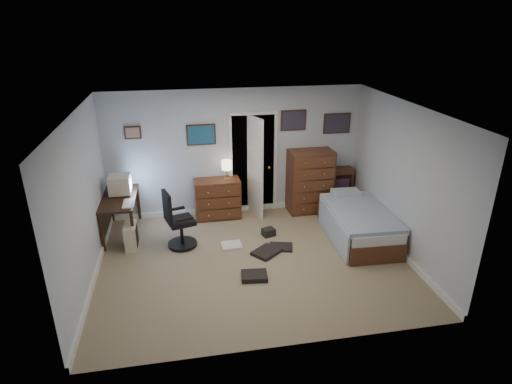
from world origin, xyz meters
TOP-DOWN VIEW (x-y plane):
  - floor at (0.00, 0.00)m, footprint 5.00×4.00m
  - computer_desk at (-2.29, 1.37)m, footprint 0.60×1.28m
  - crt_monitor at (-2.18, 1.52)m, footprint 0.39×0.36m
  - keyboard at (-2.02, 1.02)m, footprint 0.15×0.39m
  - pc_tower at (-2.00, 0.82)m, footprint 0.21×0.41m
  - office_chair at (-1.19, 0.71)m, footprint 0.63×0.63m
  - media_stack at (-2.32, 2.26)m, footprint 0.15×0.15m
  - low_dresser at (-0.40, 1.77)m, footprint 0.90×0.47m
  - table_lamp at (-0.20, 1.77)m, footprint 0.20×0.20m
  - doorway at (0.35, 2.27)m, footprint 0.96×1.12m
  - tall_dresser at (1.48, 1.75)m, footprint 0.89×0.55m
  - headboard_bookcase at (1.96, 1.86)m, footprint 0.93×0.27m
  - bed at (1.99, 0.46)m, footprint 1.08×1.93m
  - wall_posters at (0.57, 1.98)m, footprint 4.38×0.04m
  - floor_clutter at (0.15, 0.17)m, footprint 1.25×1.59m

SIDE VIEW (x-z plane):
  - floor at x=0.00m, z-range -0.02..0.00m
  - floor_clutter at x=0.15m, z-range -0.03..0.11m
  - pc_tower at x=-2.00m, z-range 0.00..0.44m
  - bed at x=1.99m, z-range -0.02..0.60m
  - media_stack at x=-2.32m, z-range 0.00..0.75m
  - low_dresser at x=-0.40m, z-range 0.00..0.79m
  - office_chair at x=-1.19m, z-range -0.12..0.93m
  - headboard_bookcase at x=1.96m, z-range 0.03..0.86m
  - computer_desk at x=-2.29m, z-range 0.20..0.93m
  - tall_dresser at x=1.48m, z-range 0.00..1.28m
  - keyboard at x=-2.02m, z-range 0.74..0.76m
  - crt_monitor at x=-2.18m, z-range 0.74..1.09m
  - doorway at x=0.35m, z-range -0.02..2.03m
  - table_lamp at x=-0.20m, z-range 0.88..1.26m
  - wall_posters at x=0.57m, z-range 1.45..2.05m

